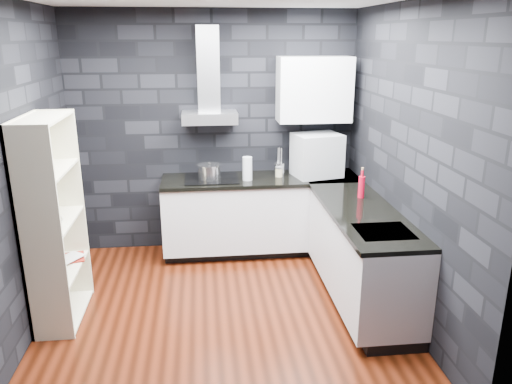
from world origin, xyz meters
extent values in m
plane|color=#48180A|center=(0.00, 0.00, 0.00)|extent=(3.20, 3.20, 0.00)
cube|color=black|center=(0.00, 1.62, 1.35)|extent=(3.20, 0.05, 2.70)
cube|color=black|center=(0.00, -1.62, 1.35)|extent=(3.20, 0.05, 2.70)
cube|color=black|center=(-1.62, 0.00, 1.35)|extent=(0.05, 3.20, 2.70)
cube|color=black|center=(1.62, 0.00, 1.35)|extent=(0.05, 3.20, 2.70)
cube|color=black|center=(0.50, 1.34, 0.05)|extent=(2.18, 0.50, 0.10)
cube|color=black|center=(1.34, 0.10, 0.05)|extent=(0.50, 1.78, 0.10)
cube|color=silver|center=(0.50, 1.30, 0.48)|extent=(2.20, 0.60, 0.76)
cube|color=silver|center=(1.30, 0.10, 0.48)|extent=(0.60, 1.80, 0.76)
cube|color=black|center=(0.50, 1.29, 0.88)|extent=(2.20, 0.62, 0.04)
cube|color=black|center=(1.29, 0.10, 0.88)|extent=(0.62, 1.80, 0.04)
cube|color=black|center=(1.30, 1.30, 0.88)|extent=(0.62, 0.62, 0.04)
cube|color=silver|center=(-0.05, 1.43, 1.56)|extent=(0.60, 0.34, 0.12)
cube|color=silver|center=(-0.05, 1.50, 2.07)|extent=(0.24, 0.20, 0.90)
cube|color=silver|center=(1.10, 1.43, 1.85)|extent=(0.80, 0.35, 0.70)
cube|color=black|center=(-0.05, 1.30, 0.91)|extent=(0.58, 0.50, 0.01)
cube|color=silver|center=(1.30, -0.40, 0.89)|extent=(0.44, 0.40, 0.01)
cylinder|color=silver|center=(-0.07, 1.28, 0.98)|extent=(0.30, 0.30, 0.14)
cylinder|color=silver|center=(0.34, 1.22, 1.03)|extent=(0.11, 0.11, 0.26)
cylinder|color=tan|center=(0.71, 1.31, 0.95)|extent=(0.08, 0.08, 0.10)
cylinder|color=silver|center=(0.71, 1.36, 0.97)|extent=(0.15, 0.15, 0.15)
cube|color=#ACAFB3|center=(1.13, 1.31, 1.12)|extent=(0.58, 0.49, 0.50)
cylinder|color=#B5061F|center=(1.39, 0.48, 1.01)|extent=(0.08, 0.08, 0.21)
cube|color=beige|center=(-1.42, 0.11, 0.90)|extent=(0.36, 0.81, 1.80)
imported|color=silver|center=(-1.42, -0.01, 0.94)|extent=(0.29, 0.29, 0.06)
imported|color=maroon|center=(-1.44, 0.30, 0.57)|extent=(0.18, 0.07, 0.24)
imported|color=#B2B2B2|center=(-1.44, 0.32, 0.59)|extent=(0.15, 0.11, 0.23)
camera|label=1|loc=(-0.15, -4.02, 2.42)|focal=35.00mm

